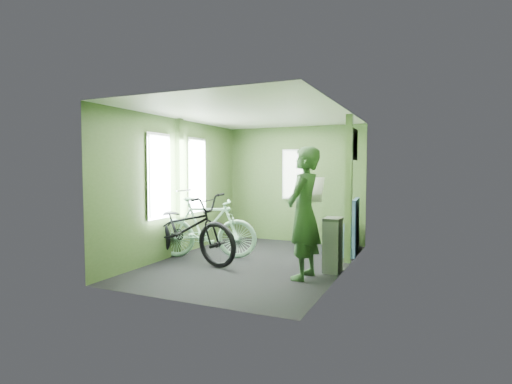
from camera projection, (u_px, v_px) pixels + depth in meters
room at (252, 171)px, 6.21m from camera, size 4.00×4.02×2.31m
bicycle_black at (184, 262)px, 6.28m from camera, size 2.16×1.17×1.13m
bicycle_mint at (206, 258)px, 6.55m from camera, size 1.75×1.05×1.03m
passenger at (304, 213)px, 5.30m from camera, size 0.47×0.72×1.76m
waste_box at (333, 245)px, 5.66m from camera, size 0.23×0.32×0.77m
bench_seat at (344, 237)px, 6.95m from camera, size 0.59×0.94×0.95m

